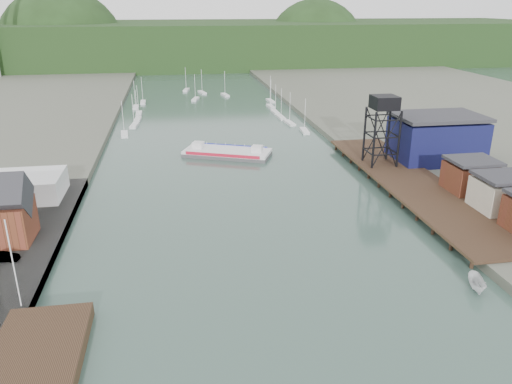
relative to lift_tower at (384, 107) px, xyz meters
name	(u,v)px	position (x,y,z in m)	size (l,w,h in m)	color
ground	(291,338)	(-35.00, -58.00, -15.65)	(600.00, 600.00, 0.00)	#2B433C
west_stage	(36,358)	(-64.00, -58.00, -14.75)	(10.00, 18.00, 1.80)	black
east_pier	(412,182)	(2.00, -13.00, -13.75)	(14.00, 70.00, 2.45)	black
white_shed	(15,187)	(-79.00, -8.00, -11.80)	(18.00, 12.00, 4.50)	silver
flagpole	(13,264)	(-68.00, -48.00, -8.05)	(0.16, 0.16, 12.00)	silver
lift_tower	(384,107)	(0.00, 0.00, 0.00)	(6.50, 6.50, 16.00)	black
blue_shed	(436,139)	(15.00, 2.00, -8.59)	(20.50, 14.50, 11.30)	#0C0C36
marina_sailboats	(207,109)	(-34.92, 80.46, -15.30)	(57.71, 92.65, 0.90)	silver
distant_hills	(183,47)	(-38.98, 243.35, -5.27)	(500.00, 120.00, 80.00)	black
chain_ferry	(227,152)	(-34.05, 19.34, -14.72)	(24.07, 16.96, 3.22)	#474749
motorboat	(477,284)	(-6.89, -51.90, -14.65)	(1.95, 5.17, 2.00)	silver
car_west_b	(4,257)	(-73.54, -35.26, -13.36)	(1.46, 4.19, 1.38)	#999999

